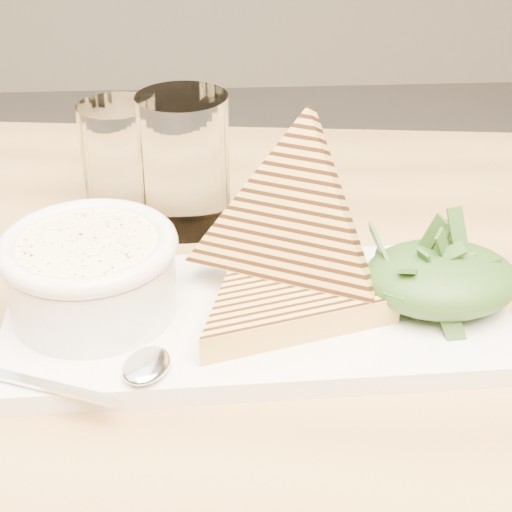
{
  "coord_description": "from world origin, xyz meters",
  "views": [
    {
      "loc": [
        0.01,
        -0.21,
        1.12
      ],
      "look_at": [
        0.04,
        0.28,
        0.81
      ],
      "focal_mm": 55.0,
      "sensor_mm": 36.0,
      "label": 1
    }
  ],
  "objects": [
    {
      "name": "glass_near",
      "position": [
        -0.01,
        0.43,
        0.83
      ],
      "size": [
        0.08,
        0.08,
        0.12
      ],
      "primitive_type": "cylinder",
      "color": "white",
      "rests_on": "table_top"
    },
    {
      "name": "arugula_pile",
      "position": [
        0.18,
        0.26,
        0.81
      ],
      "size": [
        0.11,
        0.1,
        0.05
      ],
      "primitive_type": null,
      "color": "#355921",
      "rests_on": "platter"
    },
    {
      "name": "spoon_bowl",
      "position": [
        -0.04,
        0.19,
        0.79
      ],
      "size": [
        0.04,
        0.05,
        0.01
      ],
      "primitive_type": "ellipsoid",
      "rotation": [
        0.0,
        0.0,
        -0.39
      ],
      "color": "silver",
      "rests_on": "platter"
    },
    {
      "name": "soup",
      "position": [
        -0.08,
        0.27,
        0.83
      ],
      "size": [
        0.1,
        0.1,
        0.01
      ],
      "primitive_type": "cylinder",
      "color": "#F8E3A7",
      "rests_on": "soup_bowl"
    },
    {
      "name": "soup_bowl",
      "position": [
        -0.08,
        0.27,
        0.8
      ],
      "size": [
        0.12,
        0.12,
        0.05
      ],
      "primitive_type": "cylinder",
      "color": "silver",
      "rests_on": "platter"
    },
    {
      "name": "table_top",
      "position": [
        -0.12,
        0.24,
        0.74
      ],
      "size": [
        1.4,
        1.02,
        0.04
      ],
      "primitive_type": "cube",
      "rotation": [
        0.0,
        0.0,
        -0.12
      ],
      "color": "#A78144",
      "rests_on": "ground"
    },
    {
      "name": "glass_far",
      "position": [
        -0.07,
        0.45,
        0.82
      ],
      "size": [
        0.07,
        0.07,
        0.11
      ],
      "primitive_type": "cylinder",
      "color": "white",
      "rests_on": "table_top"
    },
    {
      "name": "bowl_rim",
      "position": [
        -0.08,
        0.27,
        0.84
      ],
      "size": [
        0.13,
        0.13,
        0.01
      ],
      "primitive_type": "torus",
      "color": "silver",
      "rests_on": "soup_bowl"
    },
    {
      "name": "spoon_handle",
      "position": [
        -0.1,
        0.18,
        0.78
      ],
      "size": [
        0.1,
        0.05,
        0.0
      ],
      "primitive_type": "cube",
      "rotation": [
        0.0,
        0.0,
        -0.39
      ],
      "color": "silver",
      "rests_on": "platter"
    },
    {
      "name": "salad_base",
      "position": [
        0.18,
        0.26,
        0.8
      ],
      "size": [
        0.11,
        0.09,
        0.04
      ],
      "primitive_type": "ellipsoid",
      "color": "#1C3A14",
      "rests_on": "platter"
    },
    {
      "name": "platter",
      "position": [
        0.04,
        0.26,
        0.77
      ],
      "size": [
        0.37,
        0.18,
        0.02
      ],
      "primitive_type": "cube",
      "rotation": [
        0.0,
        0.0,
        0.03
      ],
      "color": "silver",
      "rests_on": "table_top"
    },
    {
      "name": "sandwich_lean",
      "position": [
        0.07,
        0.29,
        0.84
      ],
      "size": [
        0.23,
        0.22,
        0.2
      ],
      "primitive_type": null,
      "rotation": [
        1.1,
        0.0,
        -0.46
      ],
      "color": "gold",
      "rests_on": "sandwich_flat"
    },
    {
      "name": "sandwich_flat",
      "position": [
        0.06,
        0.26,
        0.79
      ],
      "size": [
        0.21,
        0.21,
        0.02
      ],
      "primitive_type": null,
      "rotation": [
        0.0,
        0.0,
        0.28
      ],
      "color": "gold",
      "rests_on": "platter"
    }
  ]
}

